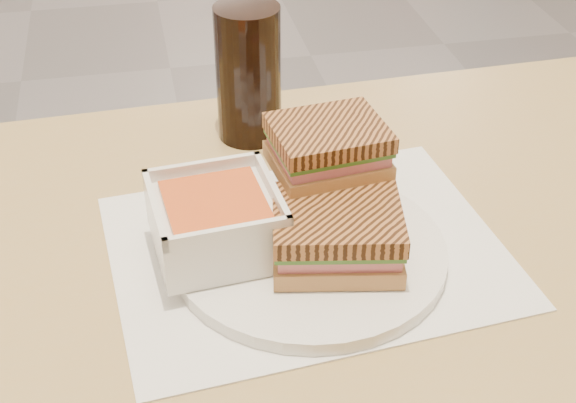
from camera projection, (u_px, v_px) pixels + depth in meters
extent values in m
cube|color=#A58853|center=(397.00, 258.00, 0.82)|extent=(1.23, 0.75, 0.03)
cube|color=white|center=(307.00, 250.00, 0.80)|extent=(0.40, 0.33, 0.00)
cylinder|color=white|center=(310.00, 252.00, 0.79)|extent=(0.26, 0.26, 0.01)
cube|color=white|center=(216.00, 226.00, 0.77)|extent=(0.13, 0.13, 0.05)
cube|color=#D85325|center=(215.00, 202.00, 0.75)|extent=(0.10, 0.10, 0.01)
cube|color=white|center=(272.00, 189.00, 0.76)|extent=(0.02, 0.12, 0.01)
cube|color=white|center=(155.00, 209.00, 0.74)|extent=(0.02, 0.12, 0.01)
cube|color=white|center=(202.00, 167.00, 0.79)|extent=(0.12, 0.02, 0.01)
cube|color=white|center=(229.00, 234.00, 0.71)|extent=(0.12, 0.02, 0.01)
cube|color=#BF864B|center=(336.00, 249.00, 0.76)|extent=(0.13, 0.12, 0.02)
cube|color=#D77273|center=(337.00, 237.00, 0.76)|extent=(0.12, 0.11, 0.01)
cube|color=#386B23|center=(337.00, 229.00, 0.75)|extent=(0.13, 0.11, 0.01)
cube|color=#9B602F|center=(338.00, 219.00, 0.74)|extent=(0.13, 0.12, 0.02)
cube|color=#BF864B|center=(328.00, 161.00, 0.80)|extent=(0.12, 0.10, 0.02)
cube|color=#D77273|center=(328.00, 149.00, 0.79)|extent=(0.11, 0.09, 0.01)
cube|color=#386B23|center=(328.00, 142.00, 0.79)|extent=(0.11, 0.10, 0.01)
cube|color=#9B602F|center=(329.00, 133.00, 0.78)|extent=(0.12, 0.10, 0.02)
cylinder|color=black|center=(248.00, 74.00, 0.94)|extent=(0.08, 0.08, 0.16)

